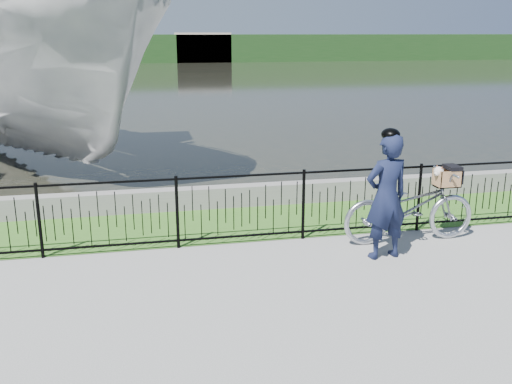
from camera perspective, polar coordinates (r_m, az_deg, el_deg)
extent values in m
plane|color=gray|center=(7.63, 0.78, -9.30)|extent=(120.00, 120.00, 0.00)
cube|color=#376820|center=(10.01, -2.45, -3.10)|extent=(60.00, 2.00, 0.01)
plane|color=black|center=(39.91, -9.72, 10.83)|extent=(120.00, 120.00, 0.00)
cube|color=slate|center=(10.89, -3.32, -0.46)|extent=(60.00, 0.30, 0.40)
cube|color=#1C3D17|center=(66.79, -10.77, 13.93)|extent=(120.00, 6.00, 3.00)
cube|color=#BAAB95|center=(65.70, -5.35, 14.20)|extent=(6.00, 3.00, 3.20)
imported|color=#A9ADB5|center=(9.30, 15.09, -1.45)|extent=(2.17, 0.76, 1.14)
cube|color=black|center=(9.50, 18.48, 0.58)|extent=(0.38, 0.18, 0.02)
cube|color=#A0744A|center=(9.50, 18.48, 0.62)|extent=(0.36, 0.29, 0.01)
cube|color=#A0744A|center=(9.59, 18.14, 1.57)|extent=(0.36, 0.02, 0.27)
cube|color=#A0744A|center=(9.36, 18.96, 1.16)|extent=(0.36, 0.02, 0.27)
cube|color=#A0744A|center=(9.56, 19.45, 1.41)|extent=(0.01, 0.29, 0.27)
cube|color=#A0744A|center=(9.39, 17.63, 1.32)|extent=(0.01, 0.29, 0.27)
cube|color=black|center=(9.47, 19.05, 2.35)|extent=(0.20, 0.30, 0.06)
cube|color=black|center=(9.56, 19.56, 1.57)|extent=(0.02, 0.30, 0.22)
ellipsoid|color=silver|center=(9.46, 18.44, 1.33)|extent=(0.31, 0.22, 0.20)
sphere|color=silver|center=(9.35, 17.81, 1.98)|extent=(0.15, 0.15, 0.15)
sphere|color=silver|center=(9.31, 17.59, 1.76)|extent=(0.07, 0.07, 0.07)
sphere|color=black|center=(9.29, 17.48, 1.71)|extent=(0.02, 0.02, 0.02)
cone|color=#9A5C40|center=(9.39, 17.67, 2.42)|extent=(0.06, 0.08, 0.08)
cone|color=#9A5C40|center=(9.31, 18.07, 2.28)|extent=(0.06, 0.08, 0.08)
imported|color=#121832|center=(8.45, 12.90, -0.50)|extent=(0.74, 0.54, 1.86)
ellipsoid|color=black|center=(8.24, 13.29, 5.57)|extent=(0.26, 0.29, 0.18)
imported|color=#A7A7A8|center=(15.61, -22.04, 10.75)|extent=(9.49, 11.87, 4.37)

